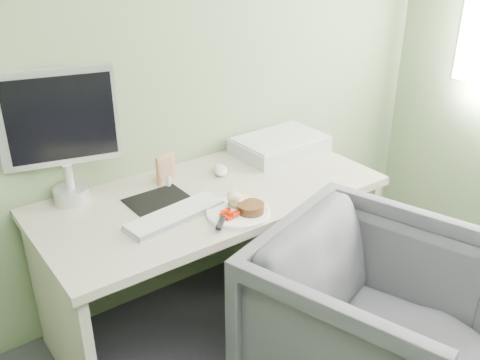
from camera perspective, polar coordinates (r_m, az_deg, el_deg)
wall_back at (r=2.58m, az=-8.15°, el=14.21°), size 3.50×0.00×3.50m
desk at (r=2.57m, az=-3.01°, el=-4.96°), size 1.60×0.75×0.73m
plate at (r=2.29m, az=-0.22°, el=-3.50°), size 0.28×0.28×0.01m
steak at (r=2.28m, az=1.15°, el=-3.00°), size 0.14×0.14×0.04m
potato_pile at (r=2.31m, az=-0.38°, el=-1.97°), size 0.15×0.12×0.07m
carrot_heap at (r=2.24m, az=-1.13°, el=-3.52°), size 0.07×0.07×0.04m
steak_knife at (r=2.21m, az=-1.83°, el=-4.10°), size 0.20×0.18×0.02m
mousepad at (r=2.42m, az=-8.54°, el=-2.28°), size 0.28×0.24×0.00m
keyboard at (r=2.28m, az=-6.91°, el=-3.66°), size 0.46×0.19×0.02m
computer_mouse at (r=2.64m, az=-2.09°, el=1.06°), size 0.11×0.14×0.04m
photo_frame at (r=2.56m, az=-7.94°, el=1.23°), size 0.11×0.05×0.14m
eyedrop_bottle at (r=2.54m, az=-7.64°, el=-0.10°), size 0.02×0.02×0.06m
scanner at (r=2.91m, az=4.26°, el=3.75°), size 0.49×0.33×0.07m
monitor at (r=2.40m, az=-18.66°, el=5.13°), size 0.49×0.19×0.60m
desk_chair at (r=2.32m, az=13.59°, el=-14.59°), size 1.04×1.06×0.77m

